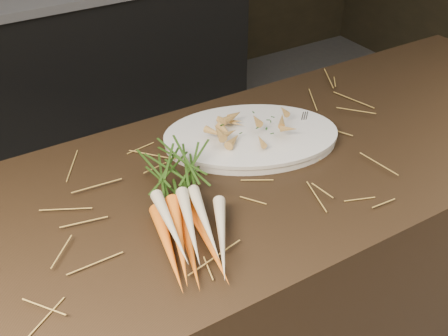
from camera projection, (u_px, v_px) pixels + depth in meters
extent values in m
cube|color=black|center=(203.00, 319.00, 1.54)|extent=(2.40, 0.70, 0.90)
cube|color=black|center=(77.00, 65.00, 3.01)|extent=(1.80, 0.60, 0.80)
cone|color=orange|center=(169.00, 248.00, 1.09)|extent=(0.10, 0.25, 0.03)
cone|color=orange|center=(189.00, 245.00, 1.10)|extent=(0.11, 0.25, 0.03)
cone|color=orange|center=(209.00, 242.00, 1.11)|extent=(0.09, 0.25, 0.03)
cone|color=orange|center=(179.00, 240.00, 1.08)|extent=(0.12, 0.24, 0.03)
cone|color=beige|center=(171.00, 227.00, 1.08)|extent=(0.07, 0.23, 0.04)
cone|color=beige|center=(190.00, 226.00, 1.08)|extent=(0.11, 0.23, 0.04)
cone|color=beige|center=(205.00, 222.00, 1.09)|extent=(0.09, 0.23, 0.04)
cone|color=beige|center=(222.00, 237.00, 1.09)|extent=(0.13, 0.22, 0.03)
ellipsoid|color=#37631D|center=(171.00, 172.00, 1.26)|extent=(0.21, 0.25, 0.08)
cube|color=silver|center=(313.00, 133.00, 1.43)|extent=(0.13, 0.13, 0.00)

